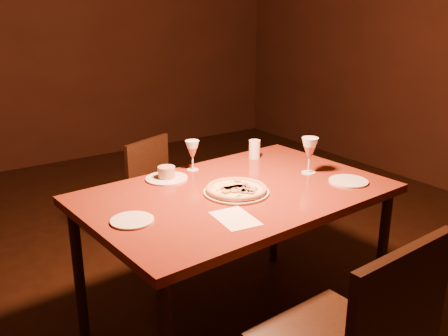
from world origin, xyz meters
TOP-DOWN VIEW (x-y plane):
  - back_wall at (0.00, 3.50)m, footprint 6.00×0.04m
  - dining_table at (0.19, 0.05)m, footprint 1.52×1.04m
  - chair_far at (0.26, 0.98)m, footprint 0.50×0.50m
  - pizza_plate at (0.17, 0.01)m, footprint 0.31×0.31m
  - ramekin_saucer at (-0.01, 0.38)m, footprint 0.22×0.22m
  - wine_glass_far at (0.18, 0.43)m, footprint 0.07×0.07m
  - wine_glass_right at (0.66, 0.04)m, footprint 0.09×0.09m
  - water_tumbler at (0.59, 0.41)m, footprint 0.07×0.07m
  - side_plate_left at (-0.38, -0.00)m, footprint 0.18×0.18m
  - side_plate_near at (0.73, -0.18)m, footprint 0.20×0.20m
  - menu_card at (-0.00, -0.22)m, footprint 0.18×0.24m
  - pendant_light at (0.19, 0.05)m, footprint 0.12×0.12m

SIDE VIEW (x-z plane):
  - chair_far at x=0.26m, z-range 0.05..0.85m
  - dining_table at x=0.19m, z-range 0.32..1.11m
  - menu_card at x=0.00m, z-range 0.79..0.79m
  - side_plate_left at x=-0.38m, z-range 0.79..0.79m
  - side_plate_near at x=0.73m, z-range 0.79..0.79m
  - pizza_plate at x=0.17m, z-range 0.79..0.82m
  - ramekin_saucer at x=-0.01m, z-range 0.77..0.84m
  - water_tumbler at x=0.59m, z-range 0.79..0.89m
  - wine_glass_far at x=0.18m, z-range 0.79..0.95m
  - wine_glass_right at x=0.66m, z-range 0.79..0.98m
  - back_wall at x=0.00m, z-range 0.00..3.00m
  - pendant_light at x=0.19m, z-range 1.55..1.67m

